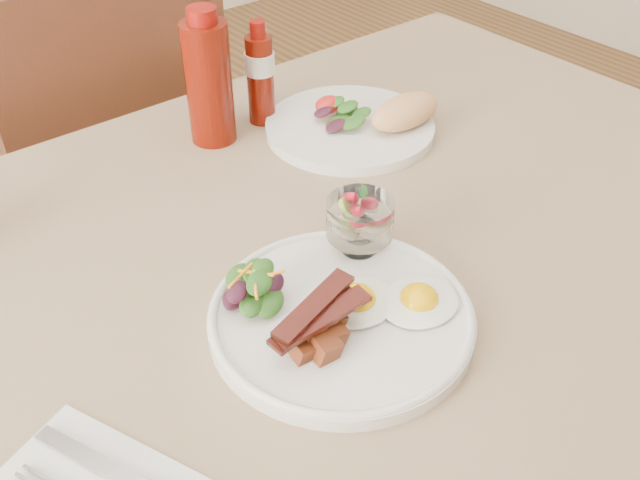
% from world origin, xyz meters
% --- Properties ---
extents(table, '(1.33, 0.88, 0.75)m').
position_xyz_m(table, '(0.00, 0.00, 0.66)').
color(table, '#5A301C').
rests_on(table, ground).
extents(chair_far, '(0.42, 0.42, 0.93)m').
position_xyz_m(chair_far, '(0.00, 0.66, 0.52)').
color(chair_far, '#5A301C').
rests_on(chair_far, ground).
extents(main_plate, '(0.28, 0.28, 0.02)m').
position_xyz_m(main_plate, '(-0.08, -0.13, 0.76)').
color(main_plate, white).
rests_on(main_plate, table).
extents(fried_eggs, '(0.14, 0.12, 0.02)m').
position_xyz_m(fried_eggs, '(-0.03, -0.15, 0.77)').
color(fried_eggs, white).
rests_on(fried_eggs, main_plate).
extents(bacon_potato_pile, '(0.11, 0.07, 0.05)m').
position_xyz_m(bacon_potato_pile, '(-0.13, -0.14, 0.79)').
color(bacon_potato_pile, maroon).
rests_on(bacon_potato_pile, main_plate).
extents(side_salad, '(0.07, 0.07, 0.04)m').
position_xyz_m(side_salad, '(-0.14, -0.06, 0.79)').
color(side_salad, '#225215').
rests_on(side_salad, main_plate).
extents(fruit_cup, '(0.08, 0.08, 0.08)m').
position_xyz_m(fruit_cup, '(0.01, -0.06, 0.81)').
color(fruit_cup, white).
rests_on(fruit_cup, main_plate).
extents(second_plate, '(0.25, 0.25, 0.06)m').
position_xyz_m(second_plate, '(0.21, 0.16, 0.77)').
color(second_plate, white).
rests_on(second_plate, table).
extents(ketchup_bottle, '(0.08, 0.08, 0.20)m').
position_xyz_m(ketchup_bottle, '(0.03, 0.29, 0.84)').
color(ketchup_bottle, '#5D0F05').
rests_on(ketchup_bottle, table).
extents(hot_sauce_bottle, '(0.05, 0.05, 0.16)m').
position_xyz_m(hot_sauce_bottle, '(0.11, 0.29, 0.83)').
color(hot_sauce_bottle, '#5D0F05').
rests_on(hot_sauce_bottle, table).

